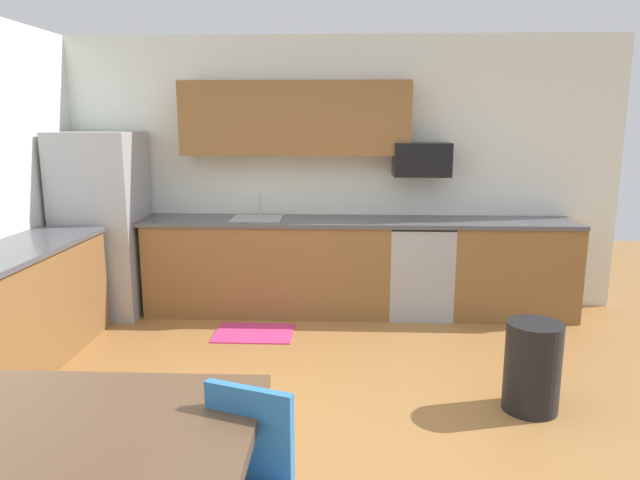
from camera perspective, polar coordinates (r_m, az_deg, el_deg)
name	(u,v)px	position (r m, az deg, el deg)	size (l,w,h in m)	color
ground_plane	(313,431)	(3.78, -0.69, -18.18)	(12.00, 12.00, 0.00)	#9E6B38
wall_back	(327,174)	(5.95, 0.69, 6.50)	(5.80, 0.10, 2.70)	silver
cabinet_run_back	(269,267)	(5.81, -5.04, -2.69)	(2.37, 0.60, 0.90)	brown
cabinet_run_back_right	(511,270)	(5.98, 18.17, -2.81)	(1.18, 0.60, 0.90)	brown
cabinet_run_left	(14,314)	(4.98, -27.75, -6.44)	(0.60, 2.00, 0.90)	brown
countertop_back	(326,221)	(5.66, 0.57, 1.85)	(4.80, 0.64, 0.04)	#4C4C51
countertop_left	(7,253)	(4.87, -28.27, -1.16)	(0.64, 2.00, 0.04)	#4C4C51
upper_cabinets_back	(295,119)	(5.73, -2.43, 11.80)	(2.20, 0.34, 0.70)	brown
refrigerator	(103,224)	(6.07, -20.51, 1.46)	(0.76, 0.70, 1.78)	#9EA0A5
oven_range	(419,269)	(5.80, 9.66, -2.78)	(0.60, 0.60, 0.91)	#999BA0
microwave	(421,159)	(5.74, 9.90, 7.78)	(0.54, 0.36, 0.32)	black
sink_basin	(257,225)	(5.73, -6.14, 1.49)	(0.48, 0.40, 0.14)	#A5A8AD
sink_faucet	(260,206)	(5.88, -5.92, 3.33)	(0.02, 0.02, 0.24)	#B2B5BA
dining_table	(77,435)	(2.57, -22.65, -17.24)	(1.40, 0.90, 0.74)	brown
trash_bin	(532,367)	(4.14, 20.07, -11.58)	(0.36, 0.36, 0.60)	black
floor_mat	(254,333)	(5.33, -6.48, -9.04)	(0.70, 0.50, 0.01)	#CC3372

